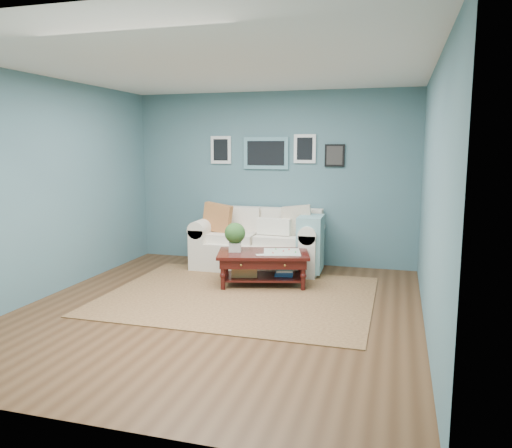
% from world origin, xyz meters
% --- Properties ---
extents(room_shell, '(5.00, 5.02, 2.70)m').
position_xyz_m(room_shell, '(0.00, 0.06, 1.36)').
color(room_shell, brown).
rests_on(room_shell, ground).
extents(area_rug, '(3.27, 2.62, 0.01)m').
position_xyz_m(area_rug, '(0.06, 0.58, 0.01)').
color(area_rug, brown).
rests_on(area_rug, ground).
extents(loveseat, '(1.97, 0.90, 1.01)m').
position_xyz_m(loveseat, '(-0.02, 2.03, 0.41)').
color(loveseat, white).
rests_on(loveseat, ground).
extents(coffee_table, '(1.34, 0.98, 0.84)m').
position_xyz_m(coffee_table, '(0.15, 1.13, 0.37)').
color(coffee_table, '#330F0B').
rests_on(coffee_table, ground).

